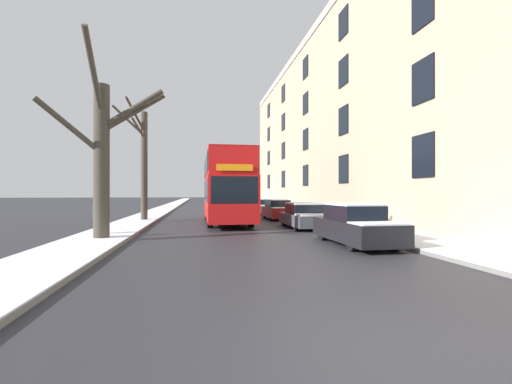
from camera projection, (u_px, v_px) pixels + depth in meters
ground_plane at (387, 365)px, 3.75m from camera, size 320.00×320.00×0.00m
sidewalk_left at (174, 204)px, 55.01m from camera, size 2.42×130.00×0.16m
sidewalk_right at (247, 204)px, 57.00m from camera, size 2.42×130.00×0.16m
terrace_facade_right at (354, 127)px, 30.36m from camera, size 9.10×44.53×15.61m
bare_tree_left_0 at (103, 152)px, 13.27m from camera, size 4.39×2.59×7.48m
bare_tree_left_1 at (143, 161)px, 22.50m from camera, size 2.13×3.42×7.71m
double_decker_bus at (226, 185)px, 21.86m from camera, size 2.61×10.39×4.29m
parked_car_0 at (355, 226)px, 12.54m from camera, size 1.75×4.39×1.50m
parked_car_1 at (304, 216)px, 18.55m from camera, size 1.83×4.24×1.37m
parked_car_2 at (278, 210)px, 24.72m from camera, size 1.68×4.10×1.42m
parked_car_3 at (262, 207)px, 30.86m from camera, size 1.72×4.15×1.40m
parked_car_4 at (253, 205)px, 36.19m from camera, size 1.89×4.47×1.39m
pedestrian_left_sidewalk at (97, 216)px, 14.58m from camera, size 0.35×0.35×1.62m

